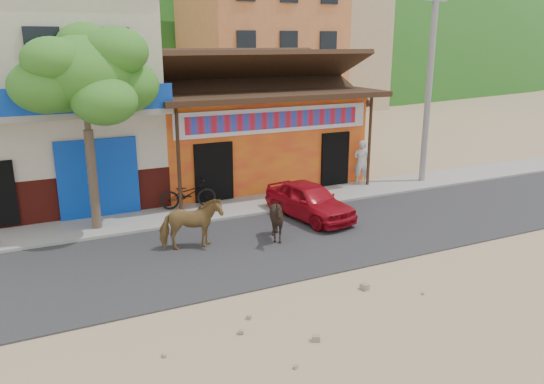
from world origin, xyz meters
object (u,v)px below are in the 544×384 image
at_px(cow_tan, 191,224).
at_px(cow_dark, 277,219).
at_px(red_car, 309,200).
at_px(tree, 88,130).
at_px(pedestrian, 361,162).
at_px(scooter, 188,194).
at_px(utility_pole, 429,81).

height_order(cow_tan, cow_dark, cow_tan).
bearing_deg(cow_tan, red_car, -70.14).
xyz_separation_m(tree, pedestrian, (10.27, 0.90, -2.13)).
bearing_deg(scooter, pedestrian, -80.47).
distance_m(tree, cow_dark, 6.06).
distance_m(cow_dark, red_car, 2.33).
xyz_separation_m(tree, cow_dark, (4.55, -3.18, -2.44)).
xyz_separation_m(utility_pole, pedestrian, (-2.53, 0.70, -3.13)).
relative_size(cow_dark, scooter, 0.68).
relative_size(tree, utility_pole, 0.75).
bearing_deg(cow_dark, red_car, 99.70).
bearing_deg(pedestrian, utility_pole, -173.96).
height_order(cow_dark, red_car, cow_dark).
bearing_deg(red_car, cow_tan, -177.34).
bearing_deg(cow_tan, tree, 46.02).
xyz_separation_m(cow_dark, pedestrian, (5.72, 4.08, 0.30)).
height_order(red_car, pedestrian, pedestrian).
height_order(tree, scooter, tree).
height_order(utility_pole, cow_tan, utility_pole).
bearing_deg(tree, cow_tan, -51.52).
height_order(tree, red_car, tree).
relative_size(red_car, scooter, 1.84).
bearing_deg(cow_tan, cow_dark, -93.70).
xyz_separation_m(utility_pole, cow_dark, (-8.25, -3.38, -3.44)).
bearing_deg(pedestrian, red_car, 56.18).
height_order(red_car, scooter, red_car).
bearing_deg(utility_pole, red_car, -162.85).
relative_size(tree, pedestrian, 3.45).
distance_m(utility_pole, cow_tan, 11.54).
relative_size(tree, red_car, 1.73).
height_order(tree, pedestrian, tree).
bearing_deg(tree, red_car, -15.47).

